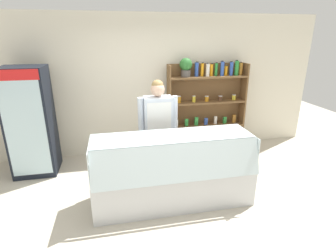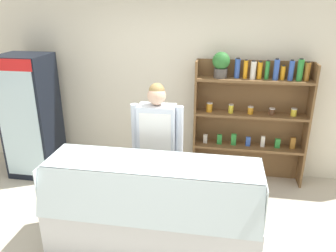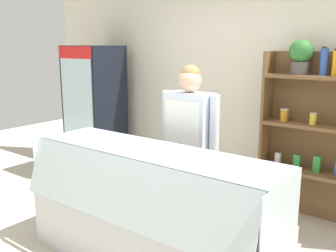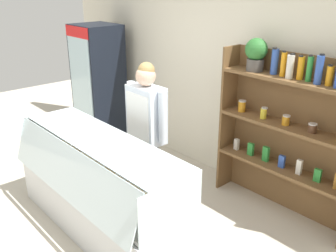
{
  "view_description": "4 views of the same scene",
  "coord_description": "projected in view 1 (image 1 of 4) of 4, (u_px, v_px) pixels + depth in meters",
  "views": [
    {
      "loc": [
        -0.78,
        -3.1,
        2.3
      ],
      "look_at": [
        -0.03,
        0.47,
        1.03
      ],
      "focal_mm": 28.0,
      "sensor_mm": 36.0,
      "label": 1
    },
    {
      "loc": [
        0.61,
        -2.77,
        2.53
      ],
      "look_at": [
        0.01,
        0.79,
        1.15
      ],
      "focal_mm": 35.0,
      "sensor_mm": 36.0,
      "label": 2
    },
    {
      "loc": [
        1.81,
        -2.13,
        1.83
      ],
      "look_at": [
        -0.16,
        0.49,
        1.13
      ],
      "focal_mm": 40.0,
      "sensor_mm": 36.0,
      "label": 3
    },
    {
      "loc": [
        2.93,
        -1.62,
        2.47
      ],
      "look_at": [
        0.29,
        0.74,
        1.08
      ],
      "focal_mm": 40.0,
      "sensor_mm": 36.0,
      "label": 4
    }
  ],
  "objects": [
    {
      "name": "back_wall",
      "position": [
        153.0,
        86.0,
        5.2
      ],
      "size": [
        6.8,
        0.1,
        2.7
      ],
      "primitive_type": "cube",
      "color": "silver",
      "rests_on": "ground"
    },
    {
      "name": "deli_display_case",
      "position": [
        173.0,
        182.0,
        3.74
      ],
      "size": [
        2.22,
        0.78,
        1.01
      ],
      "color": "silver",
      "rests_on": "ground"
    },
    {
      "name": "ground_plane",
      "position": [
        177.0,
        204.0,
        3.78
      ],
      "size": [
        12.0,
        12.0,
        0.0
      ],
      "primitive_type": "plane",
      "color": "beige"
    },
    {
      "name": "shop_clerk",
      "position": [
        158.0,
        122.0,
        4.15
      ],
      "size": [
        0.63,
        0.25,
        1.66
      ],
      "color": "#2D2D38",
      "rests_on": "ground"
    },
    {
      "name": "shelving_unit",
      "position": [
        205.0,
        99.0,
        5.27
      ],
      "size": [
        1.59,
        0.29,
        1.9
      ],
      "color": "brown",
      "rests_on": "ground"
    },
    {
      "name": "drinks_fridge",
      "position": [
        31.0,
        122.0,
        4.39
      ],
      "size": [
        0.69,
        0.64,
        1.84
      ],
      "color": "black",
      "rests_on": "ground"
    }
  ]
}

